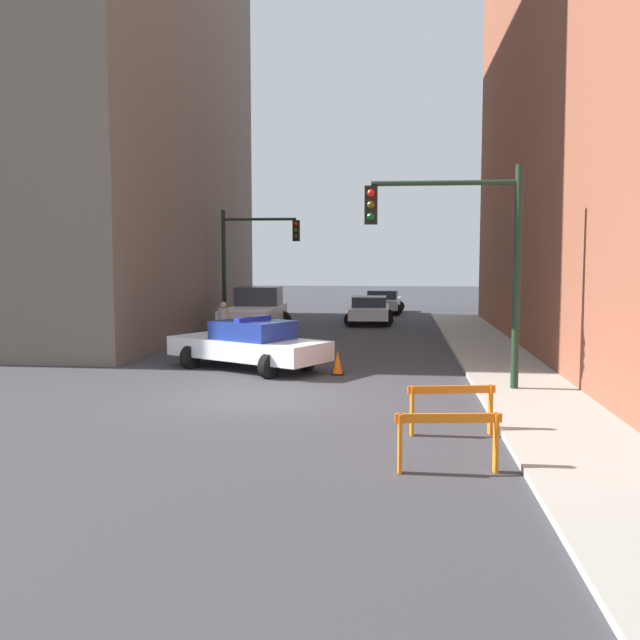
# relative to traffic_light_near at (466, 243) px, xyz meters

# --- Properties ---
(ground_plane) EXTENTS (120.00, 120.00, 0.00)m
(ground_plane) POSITION_rel_traffic_light_near_xyz_m (-4.73, -1.20, -3.53)
(ground_plane) COLOR #38383D
(sidewalk_right) EXTENTS (2.40, 44.00, 0.12)m
(sidewalk_right) POSITION_rel_traffic_light_near_xyz_m (1.47, -1.20, -3.47)
(sidewalk_right) COLOR #9E998E
(sidewalk_right) RESTS_ON ground_plane
(building_corner_left) EXTENTS (14.00, 20.00, 20.92)m
(building_corner_left) POSITION_rel_traffic_light_near_xyz_m (-16.73, 12.80, 6.93)
(building_corner_left) COLOR #6B6056
(building_corner_left) RESTS_ON ground_plane
(traffic_light_near) EXTENTS (3.64, 0.35, 5.20)m
(traffic_light_near) POSITION_rel_traffic_light_near_xyz_m (0.00, 0.00, 0.00)
(traffic_light_near) COLOR black
(traffic_light_near) RESTS_ON sidewalk_right
(traffic_light_far) EXTENTS (3.44, 0.35, 5.20)m
(traffic_light_far) POSITION_rel_traffic_light_near_xyz_m (-8.03, 13.63, -0.13)
(traffic_light_far) COLOR black
(traffic_light_far) RESTS_ON ground_plane
(police_car) EXTENTS (5.00, 3.92, 1.52)m
(police_car) POSITION_rel_traffic_light_near_xyz_m (-5.76, 2.81, -2.81)
(police_car) COLOR white
(police_car) RESTS_ON ground_plane
(white_truck) EXTENTS (2.68, 5.42, 1.90)m
(white_truck) POSITION_rel_traffic_light_near_xyz_m (-7.50, 12.46, -2.62)
(white_truck) COLOR silver
(white_truck) RESTS_ON ground_plane
(parked_car_near) EXTENTS (2.30, 4.31, 1.31)m
(parked_car_near) POSITION_rel_traffic_light_near_xyz_m (-2.87, 16.76, -2.86)
(parked_car_near) COLOR silver
(parked_car_near) RESTS_ON ground_plane
(parked_car_mid) EXTENTS (2.43, 4.39, 1.31)m
(parked_car_mid) POSITION_rel_traffic_light_near_xyz_m (-2.34, 22.88, -2.86)
(parked_car_mid) COLOR silver
(parked_car_mid) RESTS_ON ground_plane
(pedestrian_crossing) EXTENTS (0.49, 0.49, 1.66)m
(pedestrian_crossing) POSITION_rel_traffic_light_near_xyz_m (-7.48, 6.75, -2.67)
(pedestrian_crossing) COLOR #474C66
(pedestrian_crossing) RESTS_ON ground_plane
(barrier_front) EXTENTS (1.59, 0.36, 0.90)m
(barrier_front) POSITION_rel_traffic_light_near_xyz_m (-0.83, -6.42, -2.91)
(barrier_front) COLOR orange
(barrier_front) RESTS_ON ground_plane
(barrier_mid) EXTENTS (1.58, 0.42, 0.90)m
(barrier_mid) POSITION_rel_traffic_light_near_xyz_m (-0.61, -4.12, -2.91)
(barrier_mid) COLOR orange
(barrier_mid) RESTS_ON ground_plane
(traffic_cone) EXTENTS (0.36, 0.36, 0.66)m
(traffic_cone) POSITION_rel_traffic_light_near_xyz_m (-3.19, 2.17, -3.21)
(traffic_cone) COLOR black
(traffic_cone) RESTS_ON ground_plane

